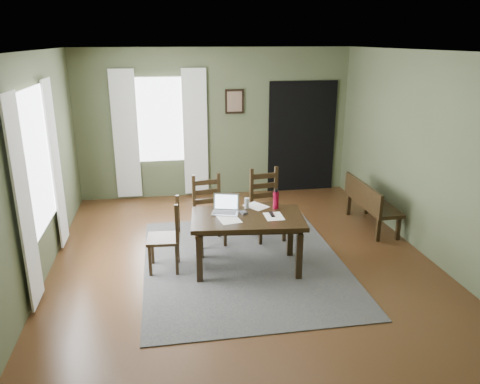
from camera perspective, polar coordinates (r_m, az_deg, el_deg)
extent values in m
cube|color=#492C16|center=(6.28, 0.46, -8.72)|extent=(5.00, 6.00, 0.01)
cube|color=#4C5638|center=(8.69, -3.01, 8.33)|extent=(5.00, 0.02, 2.70)
cube|color=#4C5638|center=(3.08, 10.53, -11.02)|extent=(5.00, 0.02, 2.70)
cube|color=#4C5638|center=(5.90, -24.16, 1.98)|extent=(0.02, 6.00, 2.70)
cube|color=#4C5638|center=(6.69, 22.15, 3.99)|extent=(0.02, 6.00, 2.70)
cube|color=white|center=(5.60, 0.54, 16.80)|extent=(5.00, 6.00, 0.02)
cube|color=#404040|center=(6.27, 0.46, -8.64)|extent=(2.60, 3.20, 0.01)
cube|color=black|center=(5.88, 0.94, -3.28)|extent=(1.48, 0.98, 0.06)
cube|color=black|center=(5.90, 0.93, -3.74)|extent=(1.32, 0.82, 0.05)
cube|color=black|center=(5.72, -4.96, -8.10)|extent=(0.08, 0.08, 0.60)
cube|color=black|center=(6.31, -4.86, -5.47)|extent=(0.08, 0.08, 0.60)
cube|color=black|center=(5.81, 7.22, -7.73)|extent=(0.08, 0.08, 0.60)
cube|color=black|center=(6.39, 6.14, -5.18)|extent=(0.08, 0.08, 0.60)
cube|color=black|center=(6.01, -9.31, -5.65)|extent=(0.44, 0.44, 0.04)
cube|color=black|center=(6.27, -10.62, -6.90)|extent=(0.04, 0.04, 0.40)
cube|color=black|center=(6.24, -7.58, -6.85)|extent=(0.04, 0.04, 0.40)
cube|color=black|center=(5.97, -10.90, -8.25)|extent=(0.04, 0.04, 0.40)
cube|color=black|center=(5.94, -7.70, -8.19)|extent=(0.04, 0.04, 0.40)
cube|color=black|center=(6.06, -7.58, -2.68)|extent=(0.05, 0.05, 0.51)
cube|color=black|center=(5.74, -7.71, -3.92)|extent=(0.05, 0.05, 0.51)
cube|color=black|center=(5.95, -7.59, -4.50)|extent=(0.05, 0.30, 0.07)
cube|color=black|center=(5.90, -7.64, -3.28)|extent=(0.05, 0.30, 0.07)
cube|color=black|center=(5.85, -7.70, -2.04)|extent=(0.05, 0.30, 0.07)
cube|color=black|center=(6.70, -3.69, -2.71)|extent=(0.48, 0.48, 0.04)
cube|color=black|center=(6.59, -4.76, -5.25)|extent=(0.05, 0.05, 0.42)
cube|color=black|center=(6.90, -5.40, -4.15)|extent=(0.05, 0.05, 0.42)
cube|color=black|center=(6.67, -1.84, -4.91)|extent=(0.05, 0.05, 0.42)
cube|color=black|center=(6.98, -2.60, -3.84)|extent=(0.05, 0.05, 0.42)
cube|color=black|center=(6.75, -5.64, -0.12)|extent=(0.05, 0.05, 0.53)
cube|color=black|center=(6.82, -2.62, 0.17)|extent=(0.05, 0.05, 0.53)
cube|color=black|center=(6.83, -4.10, -1.11)|extent=(0.32, 0.07, 0.07)
cube|color=black|center=(6.78, -4.12, 0.03)|extent=(0.32, 0.07, 0.07)
cube|color=black|center=(6.74, -4.15, 1.18)|extent=(0.32, 0.07, 0.07)
cube|color=black|center=(6.85, 3.47, -2.04)|extent=(0.51, 0.51, 0.04)
cube|color=black|center=(6.72, 2.52, -4.64)|extent=(0.05, 0.05, 0.44)
cube|color=black|center=(7.04, 1.52, -3.54)|extent=(0.05, 0.05, 0.44)
cube|color=black|center=(6.84, 5.40, -4.27)|extent=(0.05, 0.05, 0.44)
cube|color=black|center=(7.15, 4.29, -3.21)|extent=(0.05, 0.05, 0.44)
cube|color=black|center=(6.87, 1.41, 0.62)|extent=(0.05, 0.05, 0.56)
cube|color=black|center=(7.00, 4.41, 0.90)|extent=(0.05, 0.05, 0.56)
cube|color=black|center=(6.98, 2.90, -0.41)|extent=(0.33, 0.07, 0.08)
cube|color=black|center=(6.93, 2.92, 0.76)|extent=(0.33, 0.07, 0.08)
cube|color=black|center=(6.89, 2.94, 1.95)|extent=(0.33, 0.07, 0.08)
cube|color=black|center=(7.60, 15.90, -1.32)|extent=(0.42, 1.29, 0.06)
cube|color=black|center=(7.28, 18.71, -4.21)|extent=(0.06, 0.06, 0.36)
cube|color=black|center=(7.14, 16.48, -4.43)|extent=(0.06, 0.06, 0.36)
cube|color=black|center=(8.21, 15.15, -1.35)|extent=(0.06, 0.06, 0.36)
cube|color=black|center=(8.08, 13.12, -1.49)|extent=(0.06, 0.06, 0.36)
cube|color=black|center=(7.47, 14.74, -0.07)|extent=(0.05, 1.29, 0.31)
cube|color=#B7B7BC|center=(5.97, -1.83, -2.56)|extent=(0.38, 0.31, 0.02)
cube|color=#B7B7BC|center=(6.05, -1.69, -1.17)|extent=(0.34, 0.14, 0.22)
cube|color=silver|center=(6.04, -1.70, -1.20)|extent=(0.29, 0.12, 0.18)
cube|color=#3F3F42|center=(5.96, -1.84, -2.51)|extent=(0.31, 0.21, 0.00)
cube|color=#3F3F42|center=(5.95, 0.43, -2.52)|extent=(0.09, 0.12, 0.03)
cube|color=black|center=(5.93, 3.90, -2.73)|extent=(0.05, 0.17, 0.02)
cylinder|color=silver|center=(6.14, 0.84, -1.36)|extent=(0.07, 0.07, 0.14)
cylinder|color=#AA0D30|center=(6.13, 4.40, -0.99)|extent=(0.10, 0.10, 0.23)
cylinder|color=black|center=(6.09, 4.42, 0.18)|extent=(0.06, 0.06, 0.04)
cube|color=white|center=(5.89, 4.15, -2.98)|extent=(0.22, 0.29, 0.00)
cube|color=white|center=(6.23, 1.99, -1.74)|extent=(0.36, 0.38, 0.00)
cube|color=white|center=(5.78, -1.34, -3.34)|extent=(0.30, 0.36, 0.00)
cube|color=white|center=(6.06, -23.57, 3.43)|extent=(0.01, 1.30, 1.70)
cube|color=white|center=(8.59, -9.71, 8.65)|extent=(1.00, 0.01, 1.50)
cube|color=silver|center=(5.36, -24.86, -1.35)|extent=(0.03, 0.48, 2.30)
cube|color=silver|center=(6.89, -21.56, 3.16)|extent=(0.03, 0.48, 2.30)
cube|color=silver|center=(8.63, -13.77, 6.74)|extent=(0.44, 0.03, 2.30)
cube|color=silver|center=(8.63, -5.47, 7.18)|extent=(0.44, 0.03, 2.30)
cube|color=black|center=(8.65, -0.69, 10.98)|extent=(0.34, 0.03, 0.44)
cube|color=brown|center=(8.64, -0.67, 10.97)|extent=(0.27, 0.01, 0.36)
cube|color=black|center=(9.06, 7.54, 6.66)|extent=(1.30, 0.03, 2.10)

